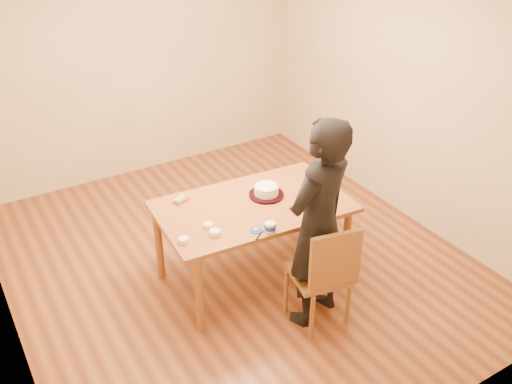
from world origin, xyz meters
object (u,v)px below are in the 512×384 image
cake_plate (266,195)px  person (318,225)px  dining_chair (318,274)px  cake (266,190)px  dining_table (253,206)px

cake_plate → person: person is taller
dining_chair → person: 0.45m
dining_chair → cake: size_ratio=1.99×
dining_chair → person: bearing=102.0°
cake_plate → person: 0.81m
cake_plate → cake: 0.05m
dining_table → dining_chair: bearing=-75.1°
dining_table → cake: (0.18, 0.06, 0.08)m
dining_table → cake_plate: bearing=23.8°
dining_chair → cake_plate: cake_plate is taller
person → cake: bearing=-108.9°
person → dining_table: bearing=-95.5°
dining_table → cake_plate: (0.18, 0.06, 0.03)m
cake_plate → person: (-0.03, -0.79, 0.13)m
dining_chair → cake: 0.91m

